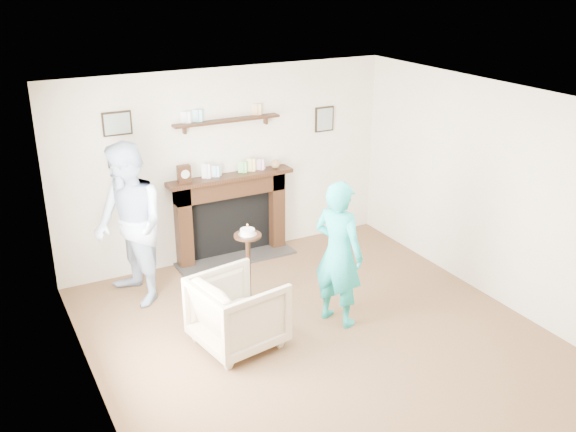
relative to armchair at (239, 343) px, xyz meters
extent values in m
plane|color=brown|center=(0.79, -0.40, 0.00)|extent=(5.00, 5.00, 0.00)
cube|color=beige|center=(0.79, 2.10, 1.25)|extent=(4.50, 0.04, 2.50)
cube|color=beige|center=(-1.46, -0.40, 1.25)|extent=(0.04, 5.00, 2.50)
cube|color=beige|center=(3.04, -0.40, 1.25)|extent=(0.04, 5.00, 2.50)
cube|color=white|center=(0.79, -0.40, 2.50)|extent=(4.50, 5.00, 0.04)
cube|color=black|center=(0.13, 2.00, 0.55)|extent=(0.18, 0.20, 1.10)
cube|color=black|center=(1.45, 2.00, 0.55)|extent=(0.18, 0.20, 1.10)
cube|color=black|center=(0.79, 2.00, 0.98)|extent=(1.50, 0.20, 0.24)
cube|color=black|center=(0.79, 2.07, 0.43)|extent=(1.14, 0.06, 0.86)
cube|color=#2D2A28|center=(0.79, 1.88, 0.01)|extent=(1.60, 0.44, 0.03)
cube|color=black|center=(0.79, 1.97, 1.12)|extent=(1.68, 0.26, 0.05)
cube|color=black|center=(0.79, 2.02, 1.85)|extent=(1.40, 0.15, 0.03)
cube|color=black|center=(-0.56, 2.08, 1.95)|extent=(0.34, 0.03, 0.28)
cube|color=black|center=(-0.56, 2.08, 1.55)|extent=(0.30, 0.03, 0.24)
cube|color=black|center=(2.24, 2.08, 1.70)|extent=(0.28, 0.03, 0.34)
cube|color=black|center=(0.17, 1.97, 1.26)|extent=(0.16, 0.09, 0.22)
cylinder|color=beige|center=(0.17, 1.92, 1.27)|extent=(0.11, 0.01, 0.11)
sphere|color=green|center=(1.43, 1.97, 1.21)|extent=(0.12, 0.12, 0.12)
imported|color=tan|center=(0.00, 0.00, 0.00)|extent=(0.95, 0.93, 0.75)
imported|color=silver|center=(-0.68, 1.42, 0.00)|extent=(0.88, 1.04, 1.89)
imported|color=#20B5B6|center=(1.14, -0.08, 0.00)|extent=(0.59, 0.70, 1.62)
cylinder|color=black|center=(0.45, 0.73, 0.01)|extent=(0.25, 0.25, 0.02)
cylinder|color=black|center=(0.45, 0.73, 0.43)|extent=(0.05, 0.05, 0.82)
cylinder|color=black|center=(0.45, 0.73, 0.85)|extent=(0.31, 0.31, 0.03)
cylinder|color=silver|center=(0.45, 0.73, 0.87)|extent=(0.21, 0.21, 0.01)
cylinder|color=silver|center=(0.45, 0.73, 0.90)|extent=(0.16, 0.16, 0.06)
cylinder|color=#FFDEA1|center=(0.45, 0.73, 0.95)|extent=(0.01, 0.01, 0.05)
sphere|color=orange|center=(0.45, 0.73, 0.98)|extent=(0.02, 0.02, 0.02)
camera|label=1|loc=(-2.22, -5.28, 3.68)|focal=40.00mm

